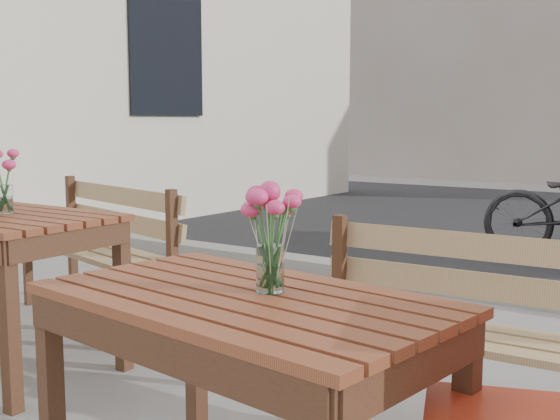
# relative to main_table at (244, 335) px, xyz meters

# --- Properties ---
(main_table) EXTENTS (1.27, 0.84, 0.74)m
(main_table) POSITION_rel_main_table_xyz_m (0.00, 0.00, 0.00)
(main_table) COLOR brown
(main_table) RESTS_ON ground
(main_bench) EXTENTS (1.37, 0.46, 0.84)m
(main_bench) POSITION_rel_main_table_xyz_m (0.32, 1.02, -0.10)
(main_bench) COLOR #96794E
(main_bench) RESTS_ON ground
(main_vase) EXTENTS (0.17, 0.17, 0.32)m
(main_vase) POSITION_rel_main_table_xyz_m (0.05, 0.07, 0.32)
(main_vase) COLOR white
(main_vase) RESTS_ON main_table
(second_bench) EXTENTS (1.47, 0.74, 0.87)m
(second_bench) POSITION_rel_main_table_xyz_m (-2.14, 1.36, -0.09)
(second_bench) COLOR #96794E
(second_bench) RESTS_ON ground
(second_vase) EXTENTS (0.12, 0.12, 0.28)m
(second_vase) POSITION_rel_main_table_xyz_m (-1.85, 0.48, 0.32)
(second_vase) COLOR white
(second_vase) RESTS_ON second_table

